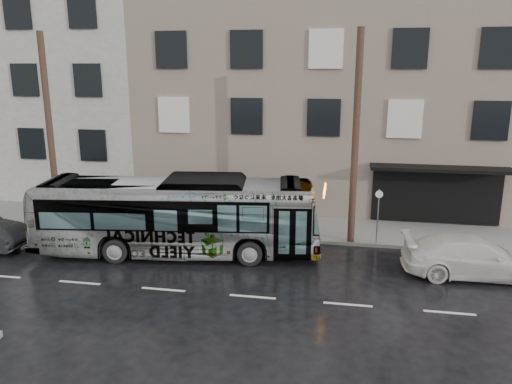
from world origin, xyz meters
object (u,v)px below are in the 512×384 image
sign_post (378,216)px  white_sedan (473,257)px  bus (177,216)px  utility_pole_rear (50,132)px  utility_pole_front (356,140)px

sign_post → white_sedan: size_ratio=0.46×
sign_post → bus: size_ratio=0.20×
sign_post → utility_pole_rear: bearing=180.0°
utility_pole_rear → bus: utility_pole_rear is taller
sign_post → bus: 8.56m
sign_post → white_sedan: bearing=-37.3°
utility_pole_rear → sign_post: utility_pole_rear is taller
bus → white_sedan: size_ratio=2.27×
utility_pole_front → utility_pole_rear: bearing=180.0°
utility_pole_front → white_sedan: (4.47, -2.57, -3.90)m
utility_pole_rear → bus: 7.85m
utility_pole_front → bus: size_ratio=0.77×
bus → white_sedan: bus is taller
utility_pole_rear → white_sedan: (18.47, -2.57, -3.90)m
utility_pole_front → sign_post: (1.10, 0.00, -3.30)m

